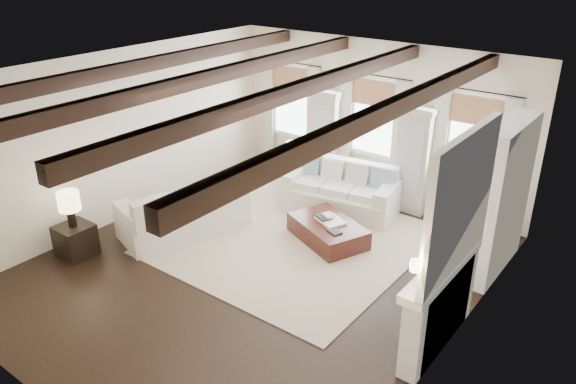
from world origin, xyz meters
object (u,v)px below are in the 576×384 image
Objects in this scene: sofa_back at (341,191)px; sofa_left at (186,213)px; ottoman at (328,231)px; side_table_front at (76,240)px; side_table_back at (293,178)px.

sofa_left reaches higher than sofa_back.
sofa_back reaches higher than ottoman.
side_table_front reaches higher than side_table_back.
sofa_back is at bearing 135.08° from ottoman.
sofa_left is at bearing -123.78° from sofa_back.
side_table_back is at bearing 171.82° from sofa_back.
ottoman is at bearing -67.70° from sofa_back.
side_table_back is (1.29, 4.46, -0.01)m from side_table_front.
sofa_left is 2.60m from ottoman.
side_table_back is (-1.86, 1.46, 0.08)m from ottoman.
sofa_left is at bearing -126.91° from ottoman.
side_table_back is at bearing 82.12° from sofa_left.
sofa_back is at bearing 56.22° from sofa_left.
sofa_left is 2.80m from side_table_back.
sofa_left reaches higher than side_table_back.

